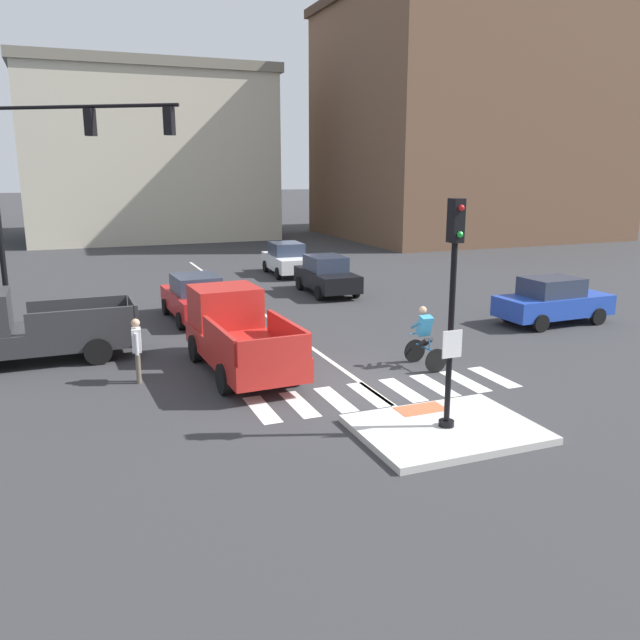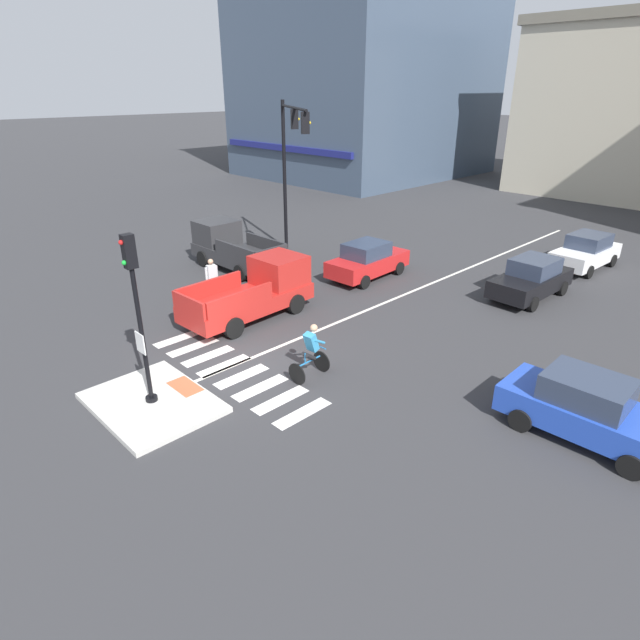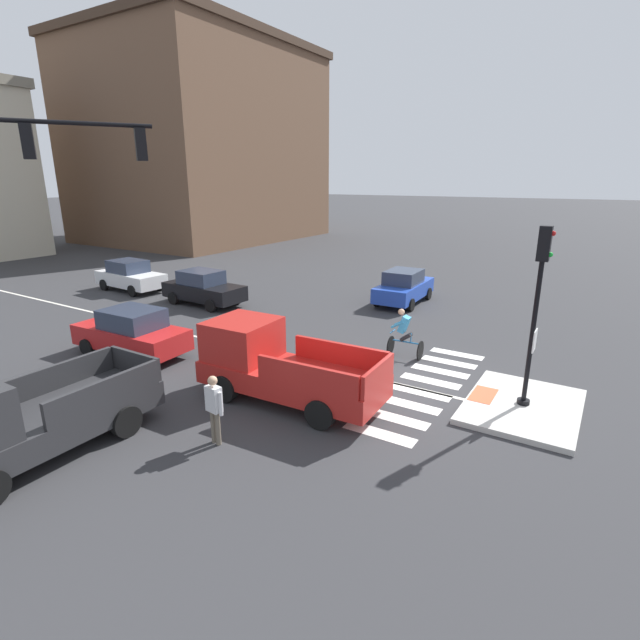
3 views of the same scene
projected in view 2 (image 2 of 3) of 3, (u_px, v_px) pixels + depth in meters
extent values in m
plane|color=#333335|center=(240.00, 368.00, 16.19)|extent=(300.00, 300.00, 0.00)
cube|color=beige|center=(152.00, 403.00, 14.29)|extent=(3.64, 2.75, 0.15)
cube|color=#DB5B38|center=(185.00, 386.00, 14.91)|extent=(1.10, 0.60, 0.01)
cylinder|color=black|center=(152.00, 398.00, 14.24)|extent=(0.32, 0.32, 0.12)
cylinder|color=black|center=(142.00, 336.00, 13.46)|extent=(0.12, 0.12, 3.66)
cube|color=white|center=(140.00, 343.00, 13.49)|extent=(0.44, 0.03, 0.56)
cube|color=black|center=(129.00, 251.00, 12.54)|extent=(0.24, 0.28, 0.84)
sphere|color=red|center=(121.00, 243.00, 12.34)|extent=(0.12, 0.12, 0.12)
sphere|color=green|center=(124.00, 263.00, 12.54)|extent=(0.12, 0.12, 0.12)
cube|color=silver|center=(179.00, 338.00, 18.09)|extent=(0.44, 1.80, 0.01)
cube|color=silver|center=(193.00, 347.00, 17.50)|extent=(0.44, 1.80, 0.01)
cube|color=silver|center=(208.00, 356.00, 16.91)|extent=(0.44, 1.80, 0.01)
cube|color=silver|center=(224.00, 366.00, 16.32)|extent=(0.44, 1.80, 0.01)
cube|color=silver|center=(242.00, 376.00, 15.73)|extent=(0.44, 1.80, 0.01)
cube|color=silver|center=(260.00, 388.00, 15.14)|extent=(0.44, 1.80, 0.01)
cube|color=silver|center=(281.00, 400.00, 14.55)|extent=(0.44, 1.80, 0.01)
cube|color=silver|center=(302.00, 413.00, 13.96)|extent=(0.44, 1.80, 0.01)
cube|color=silver|center=(423.00, 287.00, 22.73)|extent=(0.14, 28.00, 0.01)
cylinder|color=black|center=(285.00, 178.00, 26.65)|extent=(0.18, 0.18, 7.38)
cylinder|color=black|center=(293.00, 108.00, 22.43)|extent=(5.40, 3.47, 0.11)
cube|color=black|center=(294.00, 119.00, 22.33)|extent=(0.38, 0.39, 0.80)
sphere|color=gold|center=(298.00, 119.00, 22.36)|extent=(0.12, 0.12, 0.12)
cube|color=black|center=(305.00, 123.00, 20.07)|extent=(0.38, 0.39, 0.80)
sphere|color=gold|center=(310.00, 123.00, 20.10)|extent=(0.12, 0.12, 0.12)
cube|color=#3D4C60|center=(367.00, 56.00, 48.53)|extent=(17.51, 20.38, 21.09)
cube|color=navy|center=(285.00, 148.00, 44.99)|extent=(15.76, 0.30, 0.50)
cube|color=red|center=(368.00, 263.00, 23.64)|extent=(1.88, 4.17, 0.70)
cube|color=#2D384C|center=(366.00, 250.00, 23.27)|extent=(1.56, 1.96, 0.64)
cylinder|color=black|center=(371.00, 261.00, 25.15)|extent=(0.21, 0.61, 0.60)
cylinder|color=black|center=(399.00, 268.00, 24.11)|extent=(0.21, 0.61, 0.60)
cylinder|color=black|center=(335.00, 273.00, 23.46)|extent=(0.21, 0.61, 0.60)
cylinder|color=black|center=(364.00, 282.00, 22.42)|extent=(0.21, 0.61, 0.60)
cube|color=black|center=(530.00, 282.00, 21.35)|extent=(1.82, 4.15, 0.70)
cube|color=#2D384C|center=(535.00, 266.00, 21.17)|extent=(1.54, 1.94, 0.64)
cylinder|color=black|center=(533.00, 304.00, 20.15)|extent=(0.20, 0.61, 0.60)
cylinder|color=black|center=(494.00, 293.00, 21.27)|extent=(0.20, 0.61, 0.60)
cylinder|color=black|center=(563.00, 288.00, 21.72)|extent=(0.20, 0.61, 0.60)
cylinder|color=black|center=(525.00, 278.00, 22.84)|extent=(0.20, 0.61, 0.60)
cube|color=#2347B7|center=(588.00, 415.00, 12.75)|extent=(4.15, 1.82, 0.70)
cube|color=#2D384C|center=(587.00, 389.00, 12.57)|extent=(1.94, 1.54, 0.64)
cylinder|color=black|center=(631.00, 467.00, 11.54)|extent=(0.61, 0.20, 0.60)
cylinder|color=black|center=(547.00, 395.00, 14.24)|extent=(0.61, 0.20, 0.60)
cylinder|color=black|center=(520.00, 420.00, 13.15)|extent=(0.61, 0.20, 0.60)
cube|color=white|center=(585.00, 255.00, 24.82)|extent=(1.92, 4.18, 0.70)
cube|color=#2D384C|center=(589.00, 241.00, 24.64)|extent=(1.58, 1.98, 0.64)
cylinder|color=black|center=(589.00, 272.00, 23.63)|extent=(0.21, 0.61, 0.60)
cylinder|color=black|center=(554.00, 263.00, 24.77)|extent=(0.21, 0.61, 0.60)
cylinder|color=black|center=(613.00, 261.00, 25.16)|extent=(0.21, 0.61, 0.60)
cylinder|color=black|center=(578.00, 253.00, 26.30)|extent=(0.21, 0.61, 0.60)
cube|color=#2D2D30|center=(238.00, 256.00, 24.63)|extent=(5.11, 1.93, 0.60)
cube|color=#2D2D30|center=(217.00, 232.00, 25.32)|extent=(1.71, 1.81, 1.10)
cube|color=#2D384C|center=(207.00, 227.00, 25.82)|extent=(0.09, 1.62, 0.60)
cube|color=#2D2D30|center=(235.00, 252.00, 23.15)|extent=(2.81, 0.14, 0.60)
cube|color=#2D2D30|center=(266.00, 244.00, 24.29)|extent=(2.81, 0.14, 0.60)
cube|color=#2D2D30|center=(271.00, 254.00, 22.76)|extent=(0.11, 1.80, 0.60)
cylinder|color=black|center=(203.00, 259.00, 25.19)|extent=(0.76, 0.25, 0.76)
cylinder|color=black|center=(234.00, 251.00, 26.36)|extent=(0.76, 0.25, 0.76)
cylinder|color=black|center=(241.00, 273.00, 23.25)|extent=(0.76, 0.25, 0.76)
cylinder|color=black|center=(272.00, 264.00, 24.42)|extent=(0.76, 0.25, 0.76)
cube|color=red|center=(248.00, 302.00, 19.38)|extent=(2.11, 5.17, 0.60)
cube|color=red|center=(279.00, 270.00, 20.09)|extent=(1.87, 1.77, 1.10)
cube|color=#2D384C|center=(294.00, 263.00, 20.61)|extent=(1.62, 0.15, 0.60)
cube|color=red|center=(209.00, 288.00, 19.01)|extent=(0.24, 2.81, 0.60)
cube|color=red|center=(240.00, 300.00, 17.90)|extent=(0.24, 2.81, 0.60)
cube|color=red|center=(189.00, 305.00, 17.47)|extent=(1.80, 0.17, 0.60)
cylinder|color=black|center=(264.00, 292.00, 21.12)|extent=(0.27, 0.77, 0.76)
cylinder|color=black|center=(296.00, 304.00, 19.98)|extent=(0.27, 0.77, 0.76)
cylinder|color=black|center=(203.00, 313.00, 19.14)|extent=(0.27, 0.77, 0.76)
cylinder|color=black|center=(234.00, 328.00, 18.00)|extent=(0.27, 0.77, 0.76)
cylinder|color=black|center=(322.00, 362.00, 15.89)|extent=(0.66, 0.07, 0.66)
cylinder|color=black|center=(297.00, 374.00, 15.19)|extent=(0.66, 0.07, 0.66)
cylinder|color=#2370AD|center=(309.00, 361.00, 15.45)|extent=(0.09, 0.89, 0.05)
cylinder|color=#2370AD|center=(305.00, 358.00, 15.26)|extent=(0.04, 0.04, 0.30)
cylinder|color=#2370AD|center=(320.00, 347.00, 15.64)|extent=(0.44, 0.06, 0.04)
cylinder|color=black|center=(307.00, 355.00, 15.41)|extent=(0.14, 0.40, 0.33)
cylinder|color=black|center=(311.00, 357.00, 15.31)|extent=(0.14, 0.40, 0.33)
cube|color=#338CBF|center=(311.00, 342.00, 15.25)|extent=(0.36, 0.40, 0.60)
sphere|color=tan|center=(314.00, 328.00, 15.17)|extent=(0.22, 0.22, 0.22)
cylinder|color=#338CBF|center=(311.00, 338.00, 15.47)|extent=(0.10, 0.46, 0.31)
cylinder|color=#338CBF|center=(319.00, 342.00, 15.28)|extent=(0.10, 0.46, 0.31)
cylinder|color=#6B6051|center=(215.00, 288.00, 21.43)|extent=(0.12, 0.12, 0.82)
cylinder|color=#6B6051|center=(211.00, 289.00, 21.34)|extent=(0.12, 0.12, 0.82)
cube|color=silver|center=(211.00, 272.00, 21.09)|extent=(0.26, 0.38, 0.60)
cylinder|color=silver|center=(217.00, 272.00, 21.24)|extent=(0.09, 0.09, 0.56)
cylinder|color=silver|center=(206.00, 274.00, 20.99)|extent=(0.09, 0.09, 0.56)
sphere|color=tan|center=(210.00, 262.00, 20.91)|extent=(0.22, 0.22, 0.22)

